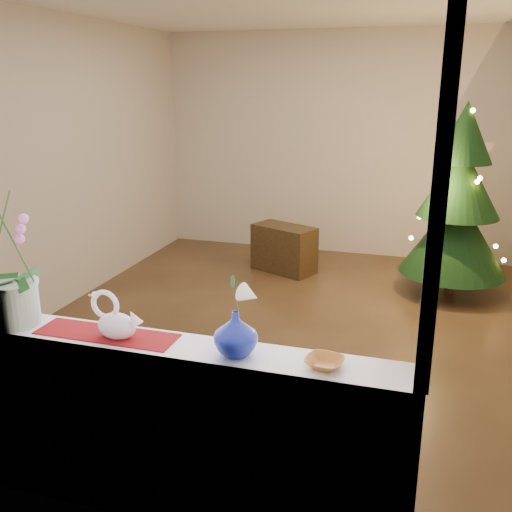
{
  "coord_description": "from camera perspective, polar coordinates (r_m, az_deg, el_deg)",
  "views": [
    {
      "loc": [
        1.04,
        -4.56,
        2.07
      ],
      "look_at": [
        0.08,
        -1.4,
        1.07
      ],
      "focal_mm": 40.0,
      "sensor_mm": 36.0,
      "label": 1
    }
  ],
  "objects": [
    {
      "name": "runner",
      "position": [
        2.86,
        -14.72,
        -7.55
      ],
      "size": [
        0.7,
        0.2,
        0.01
      ],
      "primitive_type": "cube",
      "color": "maroon",
      "rests_on": "windowsill"
    },
    {
      "name": "xmas_tree",
      "position": [
        6.0,
        19.57,
        5.19
      ],
      "size": [
        1.26,
        1.26,
        1.93
      ],
      "primitive_type": null,
      "rotation": [
        0.0,
        0.0,
        0.22
      ],
      "color": "black",
      "rests_on": "ground"
    },
    {
      "name": "paperweight",
      "position": [
        2.53,
        -2.15,
        -9.37
      ],
      "size": [
        0.08,
        0.08,
        0.07
      ],
      "primitive_type": "sphere",
      "rotation": [
        0.0,
        0.0,
        0.08
      ],
      "color": "silver",
      "rests_on": "windowsill"
    },
    {
      "name": "orchid_pot",
      "position": [
        3.0,
        -23.54,
        0.26
      ],
      "size": [
        0.28,
        0.28,
        0.74
      ],
      "primitive_type": null,
      "rotation": [
        0.0,
        0.0,
        -0.13
      ],
      "color": "beige",
      "rests_on": "windowsill"
    },
    {
      "name": "swan",
      "position": [
        2.76,
        -13.81,
        -5.87
      ],
      "size": [
        0.29,
        0.2,
        0.22
      ],
      "primitive_type": null,
      "rotation": [
        0.0,
        0.0,
        -0.35
      ],
      "color": "white",
      "rests_on": "windowsill"
    },
    {
      "name": "blue_vase",
      "position": [
        2.53,
        -2.05,
        -7.42
      ],
      "size": [
        0.23,
        0.23,
        0.24
      ],
      "primitive_type": "imported",
      "rotation": [
        0.0,
        0.0,
        0.03
      ],
      "color": "navy",
      "rests_on": "windowsill"
    },
    {
      "name": "lily",
      "position": [
        2.45,
        -2.1,
        -3.02
      ],
      "size": [
        0.13,
        0.07,
        0.18
      ],
      "primitive_type": null,
      "color": "white",
      "rests_on": "blue_vase"
    },
    {
      "name": "wall_left",
      "position": [
        5.67,
        -18.9,
        8.6
      ],
      "size": [
        0.1,
        5.0,
        2.7
      ],
      "primitive_type": "cube",
      "color": "beige",
      "rests_on": "ground"
    },
    {
      "name": "window_apron",
      "position": [
        2.86,
        -8.08,
        -18.23
      ],
      "size": [
        2.2,
        0.08,
        0.88
      ],
      "primitive_type": "cube",
      "color": "white",
      "rests_on": "ground"
    },
    {
      "name": "window_frame",
      "position": [
        2.37,
        -9.44,
        7.49
      ],
      "size": [
        2.22,
        0.06,
        1.6
      ],
      "primitive_type": null,
      "color": "white",
      "rests_on": "windowsill"
    },
    {
      "name": "side_table",
      "position": [
        6.53,
        2.81,
        0.73
      ],
      "size": [
        0.79,
        0.61,
        0.53
      ],
      "primitive_type": "cube",
      "rotation": [
        0.0,
        0.0,
        -0.41
      ],
      "color": "black",
      "rests_on": "ground"
    },
    {
      "name": "wall_back",
      "position": [
        7.18,
        8.69,
        10.84
      ],
      "size": [
        4.5,
        0.1,
        2.7
      ],
      "primitive_type": "cube",
      "color": "beige",
      "rests_on": "ground"
    },
    {
      "name": "wall_front",
      "position": [
        2.42,
        -9.35,
        -0.82
      ],
      "size": [
        4.5,
        0.1,
        2.7
      ],
      "primitive_type": "cube",
      "color": "beige",
      "rests_on": "ground"
    },
    {
      "name": "windowsill",
      "position": [
        2.7,
        -7.68,
        -9.16
      ],
      "size": [
        2.2,
        0.26,
        0.04
      ],
      "primitive_type": "cube",
      "color": "white",
      "rests_on": "window_apron"
    },
    {
      "name": "ground",
      "position": [
        5.12,
        3.79,
        -7.12
      ],
      "size": [
        5.0,
        5.0,
        0.0
      ],
      "primitive_type": "plane",
      "color": "#392617",
      "rests_on": "ground"
    },
    {
      "name": "amber_dish",
      "position": [
        2.48,
        6.85,
        -10.6
      ],
      "size": [
        0.16,
        0.16,
        0.03
      ],
      "primitive_type": "imported",
      "rotation": [
        0.0,
        0.0,
        -0.19
      ],
      "color": "#A76324",
      "rests_on": "windowsill"
    }
  ]
}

